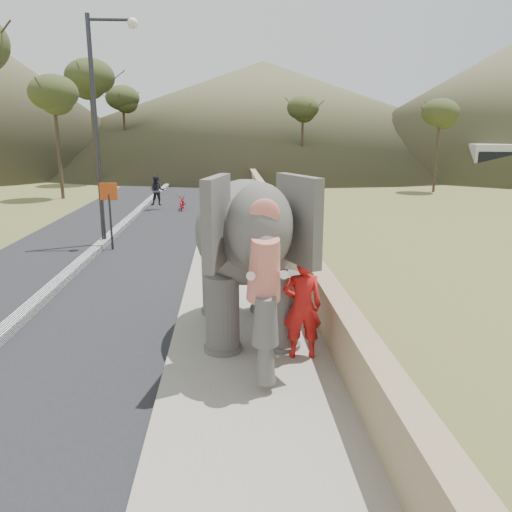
{
  "coord_description": "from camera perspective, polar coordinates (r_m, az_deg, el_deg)",
  "views": [
    {
      "loc": [
        -0.35,
        -6.59,
        4.15
      ],
      "look_at": [
        0.2,
        3.13,
        1.7
      ],
      "focal_mm": 35.0,
      "sensor_mm": 36.0,
      "label": 1
    }
  ],
  "objects": [
    {
      "name": "lamppost",
      "position": [
        19.05,
        -17.05,
        15.7
      ],
      "size": [
        1.76,
        0.36,
        8.0
      ],
      "color": "#2B2B2F",
      "rests_on": "ground"
    },
    {
      "name": "median",
      "position": [
        17.69,
        -18.38,
        0.18
      ],
      "size": [
        0.35,
        120.0,
        0.22
      ],
      "primitive_type": "cube",
      "color": "black",
      "rests_on": "ground"
    },
    {
      "name": "trees",
      "position": [
        35.41,
        -6.8,
        14.09
      ],
      "size": [
        47.85,
        43.97,
        9.78
      ],
      "color": "#473828",
      "rests_on": "ground"
    },
    {
      "name": "motorcyclist",
      "position": [
        27.29,
        -9.81,
        6.71
      ],
      "size": [
        2.0,
        1.6,
        1.84
      ],
      "color": "maroon",
      "rests_on": "ground"
    },
    {
      "name": "road",
      "position": [
        17.72,
        -18.35,
        -0.11
      ],
      "size": [
        7.0,
        120.0,
        0.03
      ],
      "primitive_type": "cube",
      "color": "black",
      "rests_on": "ground"
    },
    {
      "name": "walkway",
      "position": [
        17.08,
        -1.97,
        0.31
      ],
      "size": [
        3.0,
        120.0,
        0.15
      ],
      "primitive_type": "cube",
      "color": "#9E9687",
      "rests_on": "ground"
    },
    {
      "name": "ground",
      "position": [
        7.79,
        -0.18,
        -18.05
      ],
      "size": [
        160.0,
        160.0,
        0.0
      ],
      "primitive_type": "plane",
      "color": "olive",
      "rests_on": "ground"
    },
    {
      "name": "elephant_and_man",
      "position": [
        10.0,
        -1.04,
        0.3
      ],
      "size": [
        2.59,
        4.64,
        3.25
      ],
      "color": "#635F5A",
      "rests_on": "ground"
    },
    {
      "name": "distant_car",
      "position": [
        47.57,
        20.61,
        9.09
      ],
      "size": [
        4.29,
        1.88,
        1.44
      ],
      "primitive_type": "imported",
      "rotation": [
        0.0,
        0.0,
        1.61
      ],
      "color": "silver",
      "rests_on": "ground"
    },
    {
      "name": "signboard",
      "position": [
        18.29,
        -16.4,
        5.66
      ],
      "size": [
        0.6,
        0.08,
        2.4
      ],
      "color": "#2D2D33",
      "rests_on": "ground"
    },
    {
      "name": "parapet",
      "position": [
        17.09,
        3.56,
        1.93
      ],
      "size": [
        0.3,
        120.0,
        1.1
      ],
      "primitive_type": "cube",
      "color": "tan",
      "rests_on": "ground"
    },
    {
      "name": "hill_far",
      "position": [
        76.83,
        0.8,
        16.23
      ],
      "size": [
        80.0,
        80.0,
        14.0
      ],
      "primitive_type": "cone",
      "color": "brown",
      "rests_on": "ground"
    }
  ]
}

